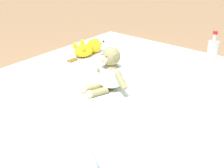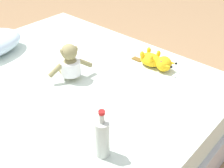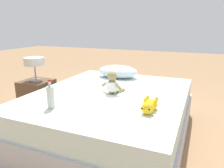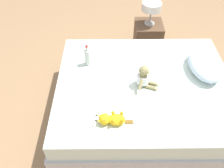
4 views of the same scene
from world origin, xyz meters
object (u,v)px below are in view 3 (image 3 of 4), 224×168
at_px(plush_monkey, 113,84).
at_px(nightstand, 38,97).
at_px(pillow, 118,71).
at_px(glass_bottle, 51,97).
at_px(bed, 110,114).
at_px(bedside_lamp, 34,62).
at_px(plush_yellow_creature, 149,106).

relative_size(plush_monkey, nightstand, 0.62).
distance_m(pillow, glass_bottle, 1.23).
bearing_deg(pillow, bed, -75.21).
xyz_separation_m(plush_monkey, glass_bottle, (-0.32, -0.57, 0.00)).
bearing_deg(nightstand, plush_monkey, -10.00).
relative_size(bed, bedside_lamp, 5.99).
bearing_deg(glass_bottle, nightstand, 138.09).
bearing_deg(bedside_lamp, bed, -9.19).
relative_size(bed, plush_yellow_creature, 5.64).
relative_size(plush_yellow_creature, nightstand, 0.72).
distance_m(bed, nightstand, 1.17).
xyz_separation_m(plush_monkey, plush_yellow_creature, (0.45, -0.32, -0.05)).
distance_m(plush_monkey, nightstand, 1.26).
distance_m(plush_yellow_creature, bedside_lamp, 1.73).
bearing_deg(glass_bottle, plush_yellow_creature, 17.98).
distance_m(plush_yellow_creature, nightstand, 1.75).
bearing_deg(plush_yellow_creature, bedside_lamp, 162.06).
xyz_separation_m(bed, plush_yellow_creature, (0.49, -0.35, 0.30)).
relative_size(pillow, glass_bottle, 2.15).
height_order(plush_monkey, nightstand, plush_monkey).
xyz_separation_m(bed, nightstand, (-1.15, 0.19, -0.01)).
relative_size(bed, glass_bottle, 7.46).
height_order(plush_yellow_creature, bedside_lamp, bedside_lamp).
bearing_deg(nightstand, pillow, 24.47).
xyz_separation_m(bed, plush_monkey, (0.04, -0.02, 0.34)).
bearing_deg(bedside_lamp, plush_yellow_creature, -17.94).
xyz_separation_m(pillow, bedside_lamp, (-0.98, -0.45, 0.13)).
relative_size(plush_monkey, bedside_lamp, 0.91).
relative_size(pillow, bedside_lamp, 1.72).
distance_m(glass_bottle, bedside_lamp, 1.18).
xyz_separation_m(plush_yellow_creature, bedside_lamp, (-1.64, 0.53, 0.16)).
height_order(plush_monkey, glass_bottle, glass_bottle).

